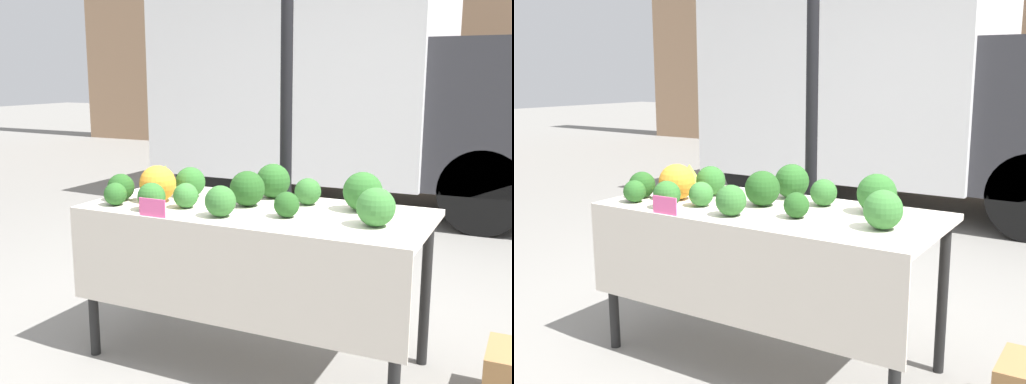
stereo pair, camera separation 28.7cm
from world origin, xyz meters
The scene contains 19 objects.
ground_plane centered at (0.00, 0.00, 0.00)m, with size 40.00×40.00×0.00m, color gray.
tent_pole centered at (-0.13, 0.66, 1.31)m, with size 0.07×0.07×2.63m.
parked_truck centered at (-0.73, 3.90, 1.22)m, with size 4.24×2.13×2.27m.
market_table centered at (0.00, -0.06, 0.68)m, with size 1.65×0.75×0.78m.
orange_cauliflower centered at (-0.51, -0.08, 0.88)m, with size 0.19×0.19×0.19m.
romanesco_head centered at (-0.65, 0.19, 0.85)m, with size 0.17×0.17×0.14m.
broccoli_head_0 centered at (-0.31, -0.14, 0.84)m, with size 0.12×0.12×0.12m.
broccoli_head_1 centered at (0.61, -0.09, 0.87)m, with size 0.17×0.17×0.17m.
broccoli_head_2 centered at (-0.43, 0.10, 0.86)m, with size 0.16×0.16×0.16m.
broccoli_head_3 centered at (-0.06, 0.03, 0.87)m, with size 0.17×0.17×0.17m.
broccoli_head_4 centered at (0.19, 0.19, 0.85)m, with size 0.13×0.13×0.13m.
broccoli_head_5 centered at (0.20, -0.10, 0.84)m, with size 0.12×0.12×0.12m.
broccoli_head_6 centered at (-0.65, -0.24, 0.84)m, with size 0.11×0.11×0.11m.
broccoli_head_7 centered at (0.48, 0.17, 0.88)m, with size 0.19×0.19×0.19m.
broccoli_head_8 centered at (-0.70, -0.14, 0.85)m, with size 0.14×0.14×0.14m.
broccoli_head_9 centered at (-0.07, -0.22, 0.85)m, with size 0.14×0.14×0.14m.
broccoli_head_10 centered at (-0.43, -0.26, 0.85)m, with size 0.13×0.13×0.13m.
broccoli_head_11 centered at (-0.03, 0.26, 0.87)m, with size 0.18×0.18×0.18m.
price_sign centered at (-0.35, -0.36, 0.82)m, with size 0.14×0.01×0.08m.
Camera 2 is at (1.48, -2.39, 1.42)m, focal length 42.00 mm.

